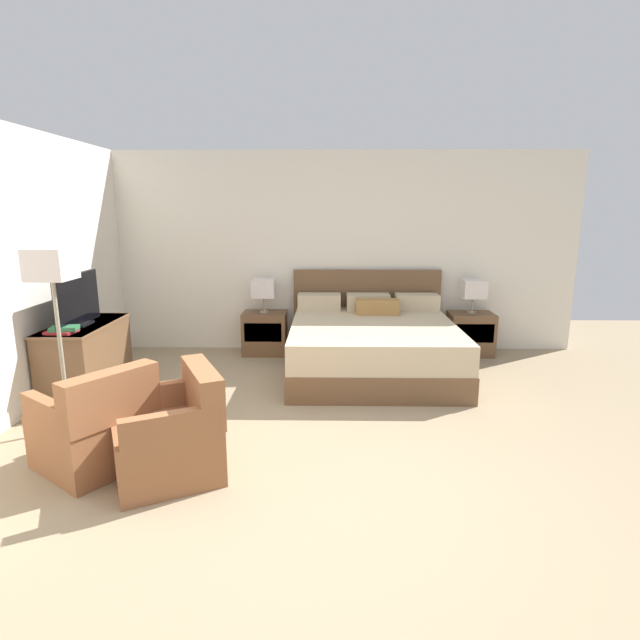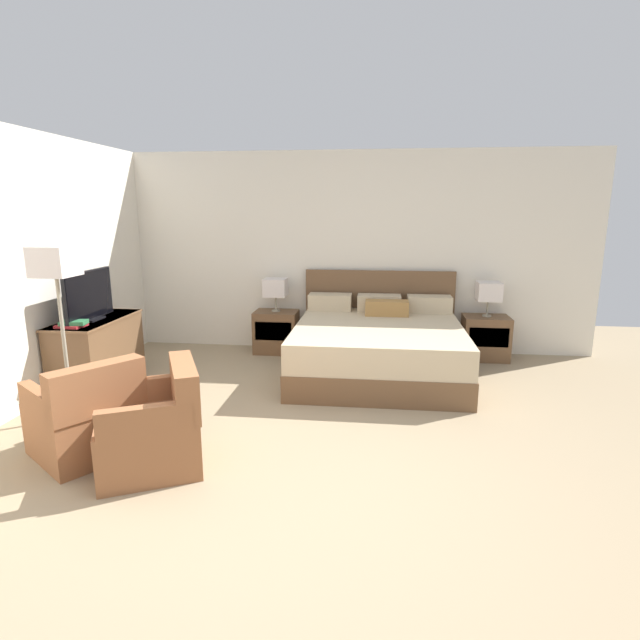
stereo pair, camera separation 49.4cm
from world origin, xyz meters
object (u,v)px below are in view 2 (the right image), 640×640
object	(u,v)px
nightstand_left	(276,332)
table_lamp_right	(489,292)
armchair_companion	(154,429)
book_blue_cover	(74,323)
nightstand_right	(485,338)
floor_lamp	(57,277)
bed	(378,346)
table_lamp_left	(276,288)
dresser	(98,351)
armchair_by_window	(88,419)
tv	(89,296)
book_red_cover	(71,326)

from	to	relation	value
nightstand_left	table_lamp_right	xyz separation A→B (m)	(2.65, 0.00, 0.58)
armchair_companion	book_blue_cover	bearing A→B (deg)	137.75
nightstand_right	armchair_companion	bearing A→B (deg)	-133.83
book_blue_cover	floor_lamp	distance (m)	0.77
book_blue_cover	floor_lamp	size ratio (longest dim) A/B	0.15
bed	armchair_companion	bearing A→B (deg)	-124.51
table_lamp_left	book_blue_cover	distance (m)	2.44
table_lamp_right	dresser	distance (m)	4.55
book_blue_cover	armchair_companion	size ratio (longest dim) A/B	0.25
book_blue_cover	armchair_by_window	size ratio (longest dim) A/B	0.24
table_lamp_left	tv	xyz separation A→B (m)	(-1.63, -1.50, 0.11)
bed	floor_lamp	distance (m)	3.30
nightstand_left	tv	xyz separation A→B (m)	(-1.63, -1.49, 0.69)
nightstand_right	tv	bearing A→B (deg)	-160.77
floor_lamp	book_red_cover	bearing A→B (deg)	117.09
bed	dresser	bearing A→B (deg)	-166.46
nightstand_right	bed	bearing A→B (deg)	-151.44
book_red_cover	table_lamp_left	bearing A→B (deg)	47.78
nightstand_left	table_lamp_right	size ratio (longest dim) A/B	1.29
armchair_by_window	armchair_companion	world-z (taller)	same
armchair_by_window	floor_lamp	distance (m)	1.28
nightstand_right	book_blue_cover	world-z (taller)	book_blue_cover
nightstand_left	book_red_cover	distance (m)	2.49
armchair_by_window	dresser	bearing A→B (deg)	117.73
nightstand_left	book_red_cover	size ratio (longest dim) A/B	2.23
tv	floor_lamp	bearing A→B (deg)	-73.45
floor_lamp	dresser	bearing A→B (deg)	105.65
bed	nightstand_right	size ratio (longest dim) A/B	3.61
tv	book_blue_cover	bearing A→B (deg)	-87.57
dresser	bed	bearing A→B (deg)	13.54
nightstand_right	floor_lamp	distance (m)	4.77
dresser	book_red_cover	xyz separation A→B (m)	(-0.01, -0.38, 0.36)
nightstand_right	armchair_by_window	distance (m)	4.56
bed	nightstand_right	xyz separation A→B (m)	(1.33, 0.72, -0.05)
nightstand_right	book_blue_cover	bearing A→B (deg)	-156.97
table_lamp_left	armchair_by_window	world-z (taller)	table_lamp_left
table_lamp_right	tv	world-z (taller)	tv
table_lamp_left	table_lamp_right	distance (m)	2.65
nightstand_right	armchair_by_window	xyz separation A→B (m)	(-3.50, -2.93, 0.01)
dresser	floor_lamp	xyz separation A→B (m)	(0.25, -0.90, 0.91)
book_blue_cover	tv	bearing A→B (deg)	92.43
table_lamp_right	book_red_cover	bearing A→B (deg)	-157.10
bed	tv	world-z (taller)	tv
table_lamp_right	book_blue_cover	bearing A→B (deg)	-156.96
tv	floor_lamp	world-z (taller)	floor_lamp
book_blue_cover	table_lamp_left	bearing A→B (deg)	48.29
bed	tv	bearing A→B (deg)	-165.36
armchair_companion	floor_lamp	xyz separation A→B (m)	(-1.11, 0.71, 1.00)
tv	nightstand_left	bearing A→B (deg)	42.46
nightstand_left	armchair_by_window	world-z (taller)	armchair_by_window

